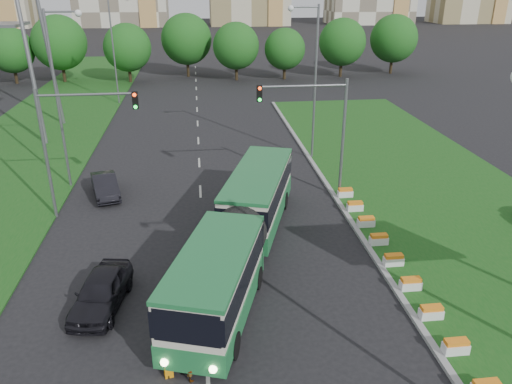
{
  "coord_description": "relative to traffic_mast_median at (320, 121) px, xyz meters",
  "views": [
    {
      "loc": [
        -2.91,
        -20.33,
        13.67
      ],
      "look_at": [
        0.14,
        5.39,
        2.6
      ],
      "focal_mm": 35.0,
      "sensor_mm": 36.0,
      "label": 1
    }
  ],
  "objects": [
    {
      "name": "car_left_far",
      "position": [
        -14.2,
        2.02,
        -4.62
      ],
      "size": [
        2.67,
        4.68,
        1.46
      ],
      "primitive_type": "imported",
      "rotation": [
        0.0,
        0.0,
        0.27
      ],
      "color": "black",
      "rests_on": "ground"
    },
    {
      "name": "ground",
      "position": [
        -4.78,
        -10.0,
        -5.35
      ],
      "size": [
        360.0,
        360.0,
        0.0
      ],
      "primitive_type": "plane",
      "color": "black",
      "rests_on": "ground"
    },
    {
      "name": "median_kerb",
      "position": [
        1.27,
        -2.0,
        -5.26
      ],
      "size": [
        0.3,
        60.0,
        0.18
      ],
      "primitive_type": "cube",
      "color": "gray",
      "rests_on": "ground"
    },
    {
      "name": "grass_median",
      "position": [
        8.22,
        -2.0,
        -5.27
      ],
      "size": [
        14.0,
        60.0,
        0.15
      ],
      "primitive_type": "cube",
      "color": "#164D16",
      "rests_on": "ground"
    },
    {
      "name": "flower_planters",
      "position": [
        1.92,
        -9.2,
        -4.9
      ],
      "size": [
        1.1,
        18.1,
        0.6
      ],
      "primitive_type": null,
      "color": "white",
      "rests_on": "grass_median"
    },
    {
      "name": "traffic_mast_median",
      "position": [
        0.0,
        0.0,
        0.0
      ],
      "size": [
        5.76,
        0.32,
        8.0
      ],
      "color": "slate",
      "rests_on": "ground"
    },
    {
      "name": "traffic_mast_left",
      "position": [
        -15.16,
        -1.0,
        0.0
      ],
      "size": [
        5.76,
        0.32,
        8.0
      ],
      "color": "slate",
      "rests_on": "ground"
    },
    {
      "name": "left_verge",
      "position": [
        -22.78,
        15.0,
        -5.3
      ],
      "size": [
        12.0,
        110.0,
        0.1
      ],
      "primitive_type": "cube",
      "color": "#164D16",
      "rests_on": "ground"
    },
    {
      "name": "tree_line",
      "position": [
        5.22,
        45.0,
        -0.85
      ],
      "size": [
        120.0,
        8.0,
        9.0
      ],
      "primitive_type": null,
      "color": "#154F15",
      "rests_on": "ground"
    },
    {
      "name": "lane_markings",
      "position": [
        -7.78,
        10.0,
        -5.35
      ],
      "size": [
        0.2,
        100.0,
        0.01
      ],
      "primitive_type": null,
      "color": "#A8A9A2",
      "rests_on": "ground"
    },
    {
      "name": "car_left_near",
      "position": [
        -12.37,
        -10.88,
        -4.54
      ],
      "size": [
        2.65,
        4.97,
        1.61
      ],
      "primitive_type": "imported",
      "rotation": [
        0.0,
        0.0,
        -0.16
      ],
      "color": "black",
      "rests_on": "ground"
    },
    {
      "name": "pedestrian",
      "position": [
        -8.43,
        -15.84,
        -4.58
      ],
      "size": [
        0.51,
        0.64,
        1.55
      ],
      "primitive_type": "imported",
      "rotation": [
        0.0,
        0.0,
        1.84
      ],
      "color": "gray",
      "rests_on": "ground"
    },
    {
      "name": "street_lamps",
      "position": [
        -7.78,
        0.0,
        0.65
      ],
      "size": [
        36.0,
        60.0,
        12.0
      ],
      "primitive_type": null,
      "color": "slate",
      "rests_on": "ground"
    },
    {
      "name": "articulated_bus",
      "position": [
        -5.95,
        -7.46,
        -3.55
      ],
      "size": [
        2.79,
        17.9,
        2.95
      ],
      "rotation": [
        0.0,
        0.0,
        -0.31
      ],
      "color": "beige",
      "rests_on": "ground"
    },
    {
      "name": "shopping_trolley",
      "position": [
        -9.22,
        -15.6,
        -5.08
      ],
      "size": [
        0.32,
        0.34,
        0.54
      ],
      "rotation": [
        0.0,
        0.0,
        0.24
      ],
      "color": "orange",
      "rests_on": "ground"
    }
  ]
}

